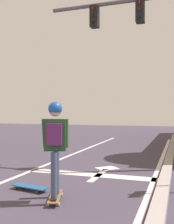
{
  "coord_description": "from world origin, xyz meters",
  "views": [
    {
      "loc": [
        3.55,
        0.36,
        1.56
      ],
      "look_at": [
        1.05,
        7.66,
        1.54
      ],
      "focal_mm": 43.49,
      "sensor_mm": 36.0,
      "label": 1
    }
  ],
  "objects_px": {
    "skateboard": "(55,197)",
    "traffic_signal_mast": "(151,38)",
    "skater": "(55,136)",
    "spare_skateboard": "(30,187)"
  },
  "relations": [
    {
      "from": "spare_skateboard",
      "to": "skater",
      "type": "bearing_deg",
      "value": -28.81
    },
    {
      "from": "skateboard",
      "to": "spare_skateboard",
      "type": "xyz_separation_m",
      "value": [
        -0.74,
        0.4,
        -0.0
      ]
    },
    {
      "from": "skateboard",
      "to": "spare_skateboard",
      "type": "distance_m",
      "value": 0.84
    },
    {
      "from": "skater",
      "to": "skateboard",
      "type": "bearing_deg",
      "value": 109.16
    },
    {
      "from": "skater",
      "to": "traffic_signal_mast",
      "type": "relative_size",
      "value": 0.31
    },
    {
      "from": "traffic_signal_mast",
      "to": "skater",
      "type": "bearing_deg",
      "value": -109.62
    },
    {
      "from": "skater",
      "to": "traffic_signal_mast",
      "type": "height_order",
      "value": "traffic_signal_mast"
    },
    {
      "from": "skateboard",
      "to": "skater",
      "type": "distance_m",
      "value": 1.05
    },
    {
      "from": "skateboard",
      "to": "traffic_signal_mast",
      "type": "distance_m",
      "value": 5.19
    },
    {
      "from": "skateboard",
      "to": "traffic_signal_mast",
      "type": "height_order",
      "value": "traffic_signal_mast"
    }
  ]
}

